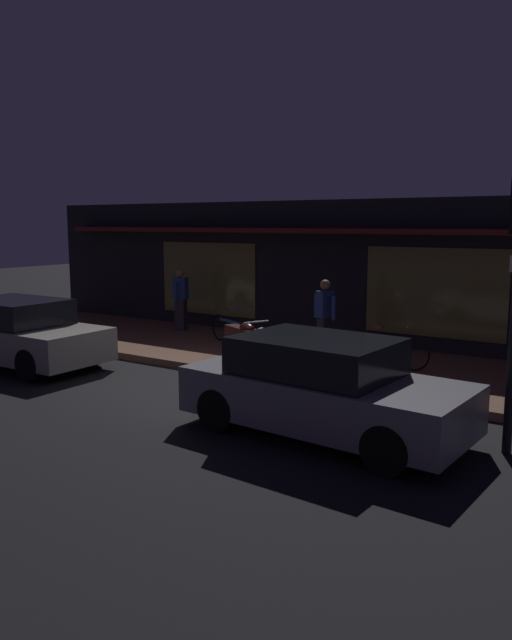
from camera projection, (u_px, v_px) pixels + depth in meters
name	position (u px, v px, depth m)	size (l,w,h in m)	color
ground_plane	(180.00, 385.00, 11.85)	(60.00, 60.00, 0.00)	black
sidewalk_slab	(266.00, 354.00, 14.31)	(18.00, 4.00, 0.15)	brown
storefront_building	(334.00, 269.00, 16.83)	(18.00, 3.30, 3.60)	black
motorcycle	(244.00, 341.00, 12.86)	(1.59, 0.89, 0.97)	black
bicycle_parked	(389.00, 350.00, 12.56)	(1.66, 0.42, 0.91)	black
bicycle_extra	(230.00, 329.00, 15.08)	(1.54, 0.70, 0.91)	black
person_photographer	(181.00, 298.00, 16.93)	(0.41, 0.62, 1.67)	#28232D
person_bystander	(325.00, 316.00, 13.70)	(0.61, 0.42, 1.67)	#28232D
parked_car_near	(18.00, 333.00, 13.45)	(4.11, 1.80, 1.42)	black
parked_car_far	(322.00, 387.00, 8.98)	(4.20, 2.02, 1.42)	black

